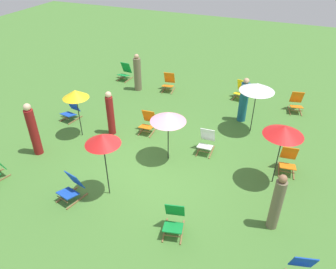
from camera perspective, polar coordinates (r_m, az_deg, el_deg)
name	(u,v)px	position (r m, az deg, el deg)	size (l,w,h in m)	color
ground_plane	(154,167)	(10.33, -2.54, -5.71)	(40.00, 40.00, 0.00)	#477A33
deckchair_0	(206,142)	(10.88, 6.78, -1.24)	(0.51, 0.78, 0.83)	olive
deckchair_1	(241,90)	(14.58, 12.79, 7.59)	(0.59, 0.82, 0.83)	olive
deckchair_3	(125,72)	(16.26, -7.61, 10.86)	(0.53, 0.79, 0.83)	olive
deckchair_4	(71,110)	(13.19, -16.78, 4.10)	(0.59, 0.83, 0.83)	olive
deckchair_5	(288,161)	(10.63, 20.44, -4.34)	(0.56, 0.81, 0.83)	olive
deckchair_6	(169,83)	(14.98, 0.12, 9.15)	(0.58, 0.82, 0.83)	olive
deckchair_7	(148,122)	(11.87, -3.58, 2.14)	(0.52, 0.79, 0.83)	olive
deckchair_8	(72,187)	(9.43, -16.64, -8.95)	(0.64, 0.85, 0.83)	olive
deckchair_10	(296,103)	(14.19, 21.72, 5.23)	(0.62, 0.84, 0.83)	olive
deckchair_11	(174,220)	(8.23, 1.06, -14.82)	(0.64, 0.85, 0.83)	olive
umbrella_0	(75,94)	(11.42, -16.04, 6.86)	(0.90, 0.90, 1.80)	black
umbrella_1	(102,139)	(8.41, -11.49, -0.82)	(0.94, 0.94, 2.03)	black
umbrella_2	(284,131)	(9.24, 19.78, 0.62)	(1.11, 1.11, 1.95)	black
umbrella_3	(257,87)	(11.62, 15.49, 8.04)	(1.22, 1.22, 1.91)	black
umbrella_4	(168,117)	(9.80, 0.03, 3.12)	(1.12, 1.12, 1.72)	black
person_0	(33,130)	(11.28, -22.69, 0.69)	(0.41, 0.41, 1.86)	maroon
person_1	(244,101)	(12.64, 13.19, 5.76)	(0.45, 0.45, 1.77)	#195972
person_2	(277,203)	(8.43, 18.64, -11.42)	(0.30, 0.30, 1.69)	#72664C
person_3	(110,114)	(11.69, -10.13, 3.62)	(0.34, 0.34, 1.68)	maroon
person_4	(137,73)	(14.93, -5.41, 10.68)	(0.47, 0.47, 1.70)	#72664C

